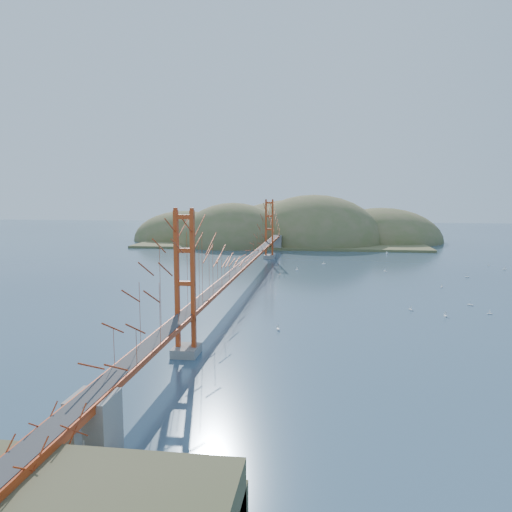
# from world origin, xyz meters

# --- Properties ---
(ground) EXTENTS (320.00, 320.00, 0.00)m
(ground) POSITION_xyz_m (0.00, 0.00, 0.00)
(ground) COLOR #304A61
(ground) RESTS_ON ground
(bridge) EXTENTS (2.20, 94.40, 12.00)m
(bridge) POSITION_xyz_m (0.00, 0.18, 7.01)
(bridge) COLOR gray
(bridge) RESTS_ON ground
(approach_viaduct) EXTENTS (1.40, 12.00, 3.38)m
(approach_viaduct) POSITION_xyz_m (0.00, -51.91, 2.55)
(approach_viaduct) COLOR #A83512
(approach_viaduct) RESTS_ON ground
(promontory) EXTENTS (9.00, 6.00, 0.24)m
(promontory) POSITION_xyz_m (0.00, -48.50, 0.12)
(promontory) COLOR #59544C
(promontory) RESTS_ON ground
(fort) EXTENTS (3.70, 2.30, 1.75)m
(fort) POSITION_xyz_m (0.40, -47.80, 0.67)
(fort) COLOR brown
(fort) RESTS_ON ground
(far_headlands) EXTENTS (84.00, 58.00, 25.00)m
(far_headlands) POSITION_xyz_m (2.21, 68.52, 0.00)
(far_headlands) COLOR olive
(far_headlands) RESTS_ON ground
(sailboat_12) EXTENTS (0.56, 0.51, 0.63)m
(sailboat_12) POSITION_xyz_m (10.75, 23.56, 0.14)
(sailboat_12) COLOR white
(sailboat_12) RESTS_ON ground
(sailboat_4) EXTENTS (0.52, 0.52, 0.56)m
(sailboat_4) POSITION_xyz_m (26.79, 2.66, 0.13)
(sailboat_4) COLOR white
(sailboat_4) RESTS_ON ground
(sailboat_6) EXTENTS (0.60, 0.60, 0.68)m
(sailboat_6) POSITION_xyz_m (27.54, -8.27, 0.15)
(sailboat_6) COLOR white
(sailboat_6) RESTS_ON ground
(sailboat_3) EXTENTS (0.56, 0.56, 0.59)m
(sailboat_3) POSITION_xyz_m (6.27, 15.80, 0.14)
(sailboat_3) COLOR white
(sailboat_3) RESTS_ON ground
(sailboat_14) EXTENTS (0.52, 0.63, 0.73)m
(sailboat_14) POSITION_xyz_m (23.45, -14.17, 0.16)
(sailboat_14) COLOR white
(sailboat_14) RESTS_ON ground
(sailboat_8) EXTENTS (0.64, 0.57, 0.72)m
(sailboat_8) POSITION_xyz_m (41.03, 20.72, 0.16)
(sailboat_8) COLOR white
(sailboat_8) RESTS_ON ground
(sailboat_1) EXTENTS (0.66, 0.66, 0.70)m
(sailboat_1) POSITION_xyz_m (32.59, 11.89, 0.15)
(sailboat_1) COLOR white
(sailboat_1) RESTS_ON ground
(sailboat_16) EXTENTS (0.62, 0.62, 0.65)m
(sailboat_16) POSITION_xyz_m (20.74, 15.93, 0.15)
(sailboat_16) COLOR white
(sailboat_16) RESTS_ON ground
(sailboat_2) EXTENTS (0.55, 0.48, 0.62)m
(sailboat_2) POSITION_xyz_m (28.38, -12.45, 0.14)
(sailboat_2) COLOR white
(sailboat_2) RESTS_ON ground
(sailboat_17) EXTENTS (0.51, 0.48, 0.58)m
(sailboat_17) POSITION_xyz_m (39.84, 25.28, 0.14)
(sailboat_17) COLOR white
(sailboat_17) RESTS_ON ground
(sailboat_0) EXTENTS (0.59, 0.59, 0.65)m
(sailboat_0) POSITION_xyz_m (20.34, -11.68, 0.15)
(sailboat_0) COLOR white
(sailboat_0) RESTS_ON ground
(sailboat_15) EXTENTS (0.49, 0.58, 0.67)m
(sailboat_15) POSITION_xyz_m (23.95, 40.70, 0.15)
(sailboat_15) COLOR white
(sailboat_15) RESTS_ON ground
(sailboat_10) EXTENTS (0.56, 0.60, 0.67)m
(sailboat_10) POSITION_xyz_m (6.56, -21.61, 0.15)
(sailboat_10) COLOR white
(sailboat_10) RESTS_ON ground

